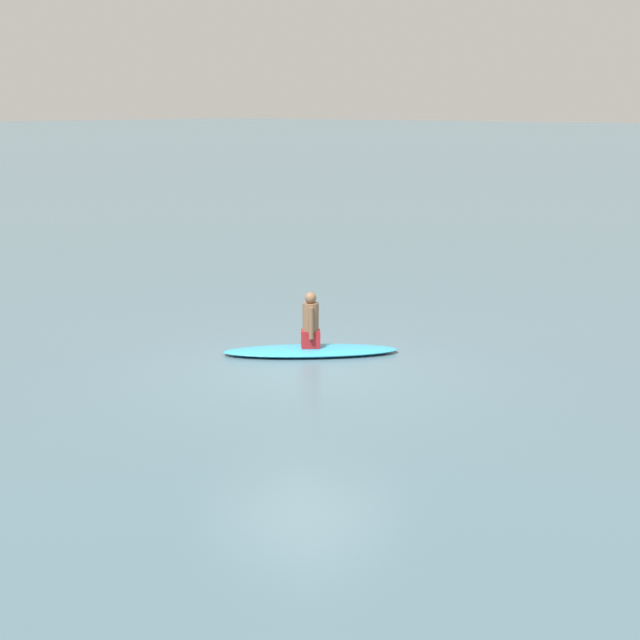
% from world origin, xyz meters
% --- Properties ---
extents(ground_plane, '(400.00, 400.00, 0.00)m').
position_xyz_m(ground_plane, '(0.00, 0.00, 0.00)').
color(ground_plane, slate).
extents(surfboard, '(2.54, 2.62, 0.12)m').
position_xyz_m(surfboard, '(0.81, 0.55, 0.06)').
color(surfboard, '#339EC6').
rests_on(surfboard, ground).
extents(person_paddler, '(0.39, 0.39, 0.92)m').
position_xyz_m(person_paddler, '(0.81, 0.55, 0.53)').
color(person_paddler, '#A51E23').
rests_on(person_paddler, surfboard).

